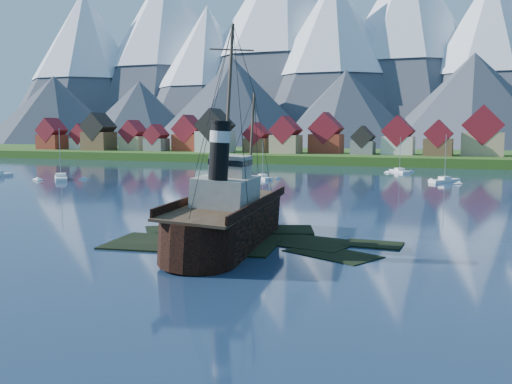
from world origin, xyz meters
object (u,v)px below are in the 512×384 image
(sailboat_a, at_px, (61,179))
(sailboat_c, at_px, (263,178))
(tugboat_wreck, at_px, (233,215))
(sailboat_d, at_px, (445,181))
(sailboat_e, at_px, (400,172))

(sailboat_a, bearing_deg, sailboat_c, -18.07)
(tugboat_wreck, relative_size, sailboat_c, 2.98)
(sailboat_a, bearing_deg, sailboat_d, -24.55)
(tugboat_wreck, distance_m, sailboat_a, 88.16)
(sailboat_c, xyz_separation_m, sailboat_e, (28.47, 33.77, 0.00))
(sailboat_a, distance_m, sailboat_e, 90.54)
(sailboat_c, relative_size, sailboat_d, 0.87)
(sailboat_d, bearing_deg, sailboat_c, -132.90)
(tugboat_wreck, bearing_deg, sailboat_d, 69.91)
(sailboat_a, distance_m, sailboat_d, 90.74)
(sailboat_c, height_order, sailboat_e, sailboat_e)
(tugboat_wreck, height_order, sailboat_a, tugboat_wreck)
(tugboat_wreck, bearing_deg, sailboat_c, 100.39)
(tugboat_wreck, xyz_separation_m, sailboat_a, (-69.26, 54.48, -2.70))
(sailboat_d, relative_size, sailboat_e, 1.10)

